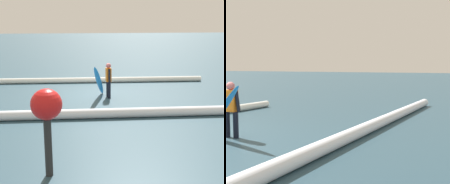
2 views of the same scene
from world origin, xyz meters
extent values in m
plane|color=#2A4755|center=(0.00, 0.00, 0.00)|extent=(149.03, 149.03, 0.00)
cylinder|color=black|center=(-0.59, 0.89, 0.35)|extent=(0.14, 0.14, 0.70)
cylinder|color=black|center=(-0.57, 0.61, 0.35)|extent=(0.14, 0.14, 0.70)
cube|color=orange|center=(-0.58, 0.75, 0.99)|extent=(0.22, 0.35, 0.57)
sphere|color=#C16868|center=(-0.58, 0.75, 1.38)|extent=(0.22, 0.22, 0.22)
cylinder|color=black|center=(-0.59, 0.97, 0.99)|extent=(0.09, 0.17, 0.56)
cylinder|color=black|center=(-0.57, 0.54, 0.99)|extent=(0.09, 0.23, 0.56)
ellipsoid|color=#268CE5|center=(-0.17, 0.77, 0.73)|extent=(0.73, 1.80, 1.49)
ellipsoid|color=blue|center=(-0.17, 0.77, 0.73)|extent=(0.49, 1.42, 1.20)
cylinder|color=#262626|center=(1.66, 7.65, 0.64)|extent=(0.16, 0.16, 1.27)
sphere|color=red|center=(1.66, 7.65, 1.57)|extent=(0.65, 0.65, 0.65)
cylinder|color=white|center=(2.13, -2.92, 0.14)|extent=(16.48, 1.50, 0.29)
cylinder|color=white|center=(0.48, 3.68, 0.17)|extent=(19.98, 1.51, 0.33)
camera|label=1|loc=(1.28, 14.10, 3.22)|focal=51.53mm
camera|label=2|loc=(5.82, 6.82, 1.93)|focal=51.12mm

